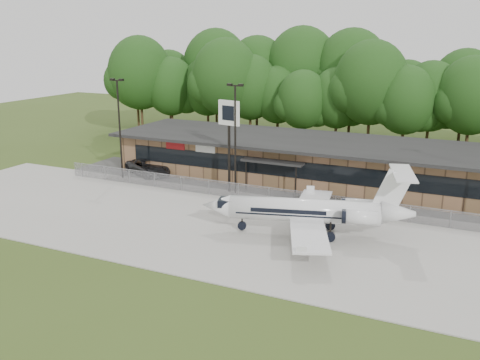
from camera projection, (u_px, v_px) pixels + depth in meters
The scene contains 11 objects.
ground at pixel (194, 272), 33.75m from camera, with size 160.00×160.00×0.00m, color #3A4E1B.
apron at pixel (246, 230), 40.73m from camera, with size 64.00×18.00×0.08m, color #9E9B93.
parking_lot at pixel (296, 191), 50.77m from camera, with size 50.00×9.00×0.06m, color #383835.
terminal at pixel (311, 160), 54.07m from camera, with size 41.00×11.65×4.30m.
fence at pixel (280, 197), 46.64m from camera, with size 46.00×0.04×1.52m.
treeline at pixel (356, 90), 68.42m from camera, with size 72.00×12.00×15.00m, color #1C3511, non-canonical shape.
light_pole_left at pixel (119, 121), 53.93m from camera, with size 1.55×0.30×10.23m.
light_pole_mid at pixel (235, 131), 48.61m from camera, with size 1.55×0.30×10.23m.
business_jet at pixel (312, 211), 39.33m from camera, with size 15.62×14.03×5.29m.
suv at pixel (148, 167), 56.64m from camera, with size 2.77×6.00×1.67m, color #313134.
pole_sign at pixel (229, 123), 49.01m from camera, with size 2.27×0.72×8.66m.
Camera 1 is at (15.77, -26.83, 14.59)m, focal length 40.00 mm.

